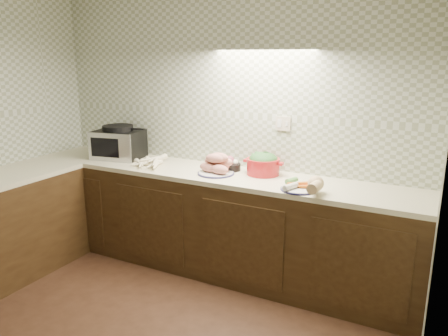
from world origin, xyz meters
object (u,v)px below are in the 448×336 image
at_px(toaster_oven, 118,143).
at_px(parsnip_pile, 148,161).
at_px(sweet_potato_plate, 217,165).
at_px(dutch_oven, 263,164).
at_px(onion_bowl, 231,165).
at_px(veg_plate, 306,185).

distance_m(toaster_oven, parsnip_pile, 0.46).
relative_size(sweet_potato_plate, dutch_oven, 0.91).
relative_size(parsnip_pile, dutch_oven, 1.33).
relative_size(toaster_oven, dutch_oven, 1.48).
distance_m(sweet_potato_plate, onion_bowl, 0.17).
relative_size(toaster_oven, onion_bowl, 3.07).
relative_size(sweet_potato_plate, onion_bowl, 1.89).
height_order(toaster_oven, dutch_oven, toaster_oven).
xyz_separation_m(onion_bowl, veg_plate, (0.77, -0.29, -0.00)).
bearing_deg(veg_plate, onion_bowl, 159.53).
bearing_deg(sweet_potato_plate, parsnip_pile, -178.03).
distance_m(parsnip_pile, onion_bowl, 0.78).
relative_size(toaster_oven, veg_plate, 1.44).
relative_size(parsnip_pile, onion_bowl, 2.77).
height_order(toaster_oven, parsnip_pile, toaster_oven).
xyz_separation_m(sweet_potato_plate, dutch_oven, (0.36, 0.16, 0.02)).
bearing_deg(sweet_potato_plate, toaster_oven, 175.95).
bearing_deg(parsnip_pile, veg_plate, -3.74).
height_order(sweet_potato_plate, onion_bowl, sweet_potato_plate).
bearing_deg(toaster_oven, onion_bowl, -6.59).
bearing_deg(onion_bowl, sweet_potato_plate, -108.47).
relative_size(onion_bowl, veg_plate, 0.47).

